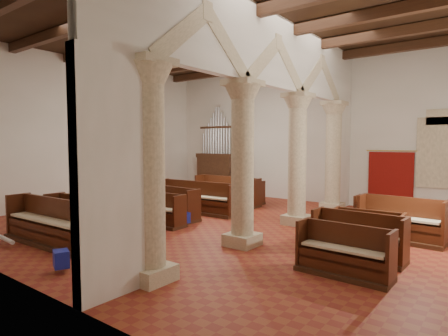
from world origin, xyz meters
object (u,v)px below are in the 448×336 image
pipe_organ (217,166)px  nave_pew_0 (50,229)px  lectern (233,185)px  aisle_pew_0 (344,259)px

pipe_organ → nave_pew_0: pipe_organ is taller
pipe_organ → lectern: bearing=-0.7°
lectern → aisle_pew_0: (8.10, -7.55, -0.17)m
lectern → nave_pew_0: size_ratio=0.37×
nave_pew_0 → pipe_organ: bearing=101.9°
aisle_pew_0 → pipe_organ: bearing=142.0°
nave_pew_0 → aisle_pew_0: (6.66, 2.28, -0.05)m
pipe_organ → nave_pew_0: (2.39, -9.85, -0.99)m
lectern → nave_pew_0: 9.94m
pipe_organ → aisle_pew_0: (9.05, -7.57, -1.04)m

